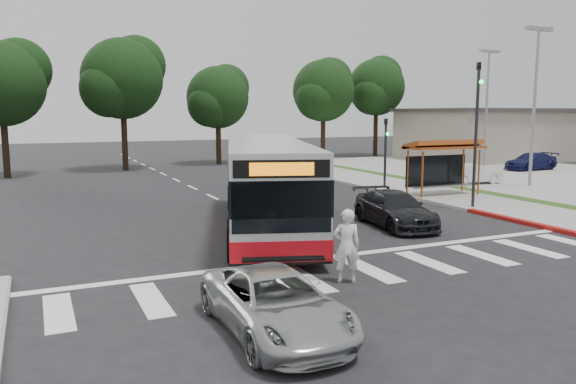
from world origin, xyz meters
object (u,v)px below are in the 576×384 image
transit_bus (266,185)px  dark_sedan (395,209)px  pedestrian (347,246)px  silver_suv_south (276,303)px

transit_bus → dark_sedan: transit_bus is taller
pedestrian → dark_sedan: pedestrian is taller
silver_suv_south → transit_bus: bearing=69.0°
silver_suv_south → pedestrian: bearing=38.4°
silver_suv_south → dark_sedan: bearing=43.5°
transit_bus → dark_sedan: size_ratio=2.77×
pedestrian → silver_suv_south: bearing=59.3°
dark_sedan → silver_suv_south: (-8.29, -7.81, -0.05)m
transit_bus → dark_sedan: (4.59, -1.73, -0.97)m
dark_sedan → silver_suv_south: 11.39m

